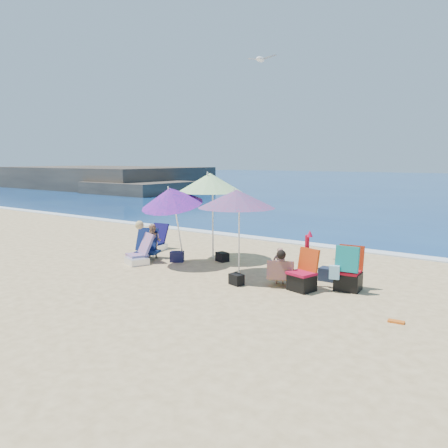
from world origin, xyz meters
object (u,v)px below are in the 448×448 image
Objects in this scene: chair_rainbow at (139,256)px; seagull at (261,59)px; camp_chair_left at (303,278)px; umbrella_turquoise at (237,199)px; person_center at (280,267)px; umbrella_blue at (171,197)px; furled_umbrella at (307,255)px; umbrella_striped at (210,183)px; camp_chair_right at (348,274)px; chair_navy at (156,243)px; person_left at (151,241)px.

seagull is at bearing 48.57° from chair_rainbow.
seagull reaches higher than camp_chair_left.
umbrella_turquoise is at bearing 173.99° from camp_chair_left.
person_center is at bearing 4.13° from chair_rainbow.
camp_chair_left is at bearing -6.01° from umbrella_turquoise.
umbrella_blue is at bearing 23.05° from chair_rainbow.
umbrella_blue is 1.76× the size of furled_umbrella.
seagull reaches higher than person_center.
umbrella_turquoise is at bearing -34.17° from umbrella_striped.
seagull is (-0.61, 1.94, 3.36)m from umbrella_turquoise.
umbrella_striped is at bearing 169.92° from camp_chair_right.
chair_navy is (-3.59, 1.10, -1.55)m from umbrella_turquoise.
seagull is at bearing 137.75° from camp_chair_left.
umbrella_striped is 2.19m from person_left.
chair_rainbow is 5.83m from seagull.
camp_chair_left is 4.58m from person_left.
furled_umbrella is at bearing -15.79° from umbrella_striped.
camp_chair_left is 1.06× the size of seagull.
seagull is at bearing 15.68° from chair_navy.
camp_chair_left is 5.79m from seagull.
person_center is at bearing -23.51° from umbrella_striped.
umbrella_turquoise reaches higher than chair_navy.
furled_umbrella is at bearing 5.17° from umbrella_turquoise.
chair_rainbow is at bearing -127.17° from umbrella_striped.
camp_chair_left is at bearing -20.70° from umbrella_striped.
camp_chair_left is at bearing -143.81° from camp_chair_right.
camp_chair_right reaches higher than person_center.
furled_umbrella reaches higher than chair_navy.
furled_umbrella reaches higher than person_left.
chair_navy is at bearing 165.47° from person_center.
chair_navy is at bearing 166.42° from camp_chair_left.
furled_umbrella reaches higher than person_center.
umbrella_turquoise is 3.11m from person_left.
seagull reaches higher than umbrella_striped.
umbrella_striped is 3.11× the size of chair_navy.
furled_umbrella is at bearing -0.15° from person_left.
camp_chair_left is 0.90m from camp_chair_right.
umbrella_blue is at bearing -105.57° from umbrella_striped.
camp_chair_right is 5.89m from seagull.
umbrella_turquoise is at bearing 8.81° from chair_rainbow.
chair_rainbow is 1.10× the size of person_center.
seagull is (-2.34, 2.12, 4.85)m from camp_chair_left.
camp_chair_right reaches higher than camp_chair_left.
umbrella_striped is at bearing 156.49° from person_center.
camp_chair_left is (4.42, 0.23, 0.05)m from chair_rainbow.
chair_rainbow is (-2.69, -0.42, -1.55)m from umbrella_turquoise.
furled_umbrella is 1.16× the size of person_left.
furled_umbrella is 5.36m from chair_navy.
umbrella_blue is at bearing 178.84° from person_center.
person_left is (-4.56, 0.34, 0.21)m from camp_chair_left.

